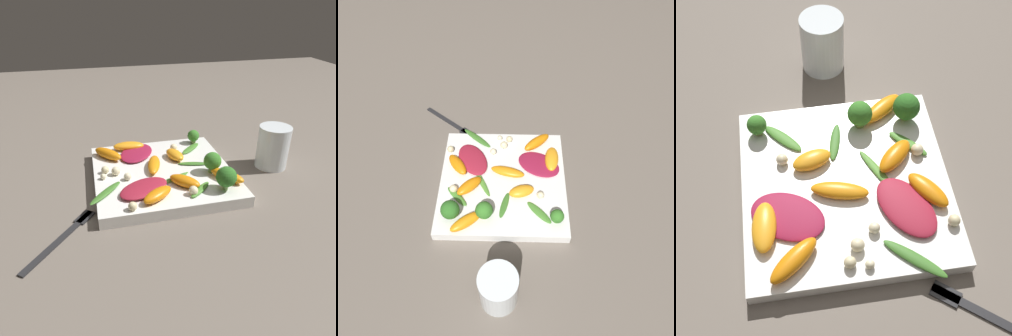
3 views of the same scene
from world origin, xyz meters
TOP-DOWN VIEW (x-y plane):
  - ground_plane at (0.00, 0.00)m, footprint 2.40×2.40m
  - plate at (0.00, 0.00)m, footprint 0.29×0.29m
  - drinking_glass at (-0.26, 0.00)m, footprint 0.07×0.07m
  - fork at (0.20, 0.14)m, footprint 0.12×0.14m
  - radicchio_leaf_0 at (0.05, 0.07)m, footprint 0.12×0.10m
  - radicchio_leaf_1 at (0.04, -0.08)m, footprint 0.11×0.12m
  - orange_segment_0 at (-0.03, 0.07)m, footprint 0.07×0.07m
  - orange_segment_1 at (0.03, 0.11)m, footprint 0.07×0.06m
  - orange_segment_2 at (-0.04, -0.04)m, footprint 0.05×0.06m
  - orange_segment_3 at (0.06, -0.12)m, footprint 0.07×0.04m
  - orange_segment_4 at (-0.12, 0.07)m, footprint 0.06×0.08m
  - orange_segment_5 at (0.02, -0.01)m, footprint 0.04×0.08m
  - orange_segment_6 at (0.11, -0.08)m, footprint 0.07×0.08m
  - broccoli_floret_0 at (-0.10, 0.04)m, footprint 0.04×0.04m
  - broccoli_floret_1 at (-0.10, 0.11)m, footprint 0.04×0.04m
  - broccoli_floret_2 at (-0.11, -0.12)m, footprint 0.03×0.03m
  - arugula_sprig_0 at (-0.01, 0.05)m, footprint 0.08×0.05m
  - arugula_sprig_1 at (-0.07, -0.01)m, footprint 0.07×0.03m
  - arugula_sprig_2 at (0.13, 0.07)m, footprint 0.07×0.08m
  - arugula_sprig_3 at (-0.09, -0.08)m, footprint 0.06×0.06m
  - arugula_sprig_4 at (-0.05, 0.10)m, footprint 0.06×0.06m
  - macadamia_nut_0 at (-0.05, -0.08)m, footprint 0.02×0.02m
  - macadamia_nut_1 at (0.08, 0.13)m, footprint 0.02×0.02m
  - macadamia_nut_2 at (0.13, 0.01)m, footprint 0.01×0.01m
  - macadamia_nut_3 at (0.10, 0.00)m, footprint 0.02×0.02m
  - macadamia_nut_4 at (0.12, -0.01)m, footprint 0.02×0.02m
  - macadamia_nut_5 at (-0.03, 0.11)m, footprint 0.02×0.02m
  - macadamia_nut_6 at (0.08, 0.03)m, footprint 0.02×0.02m

SIDE VIEW (x-z plane):
  - ground_plane at x=0.00m, z-range 0.00..0.00m
  - fork at x=0.20m, z-range 0.00..0.01m
  - plate at x=0.00m, z-range 0.00..0.02m
  - arugula_sprig_0 at x=-0.01m, z-range 0.02..0.03m
  - arugula_sprig_1 at x=-0.07m, z-range 0.02..0.03m
  - arugula_sprig_3 at x=-0.09m, z-range 0.02..0.03m
  - arugula_sprig_4 at x=-0.05m, z-range 0.02..0.03m
  - arugula_sprig_2 at x=0.13m, z-range 0.02..0.03m
  - radicchio_leaf_1 at x=0.04m, z-range 0.02..0.03m
  - radicchio_leaf_0 at x=0.05m, z-range 0.02..0.04m
  - macadamia_nut_2 at x=0.13m, z-range 0.02..0.04m
  - macadamia_nut_6 at x=0.08m, z-range 0.02..0.04m
  - macadamia_nut_4 at x=0.12m, z-range 0.02..0.04m
  - macadamia_nut_1 at x=0.08m, z-range 0.02..0.04m
  - macadamia_nut_0 at x=-0.05m, z-range 0.02..0.04m
  - orange_segment_5 at x=0.02m, z-range 0.02..0.04m
  - macadamia_nut_5 at x=-0.03m, z-range 0.02..0.04m
  - macadamia_nut_3 at x=0.10m, z-range 0.02..0.04m
  - orange_segment_3 at x=0.06m, z-range 0.02..0.04m
  - orange_segment_1 at x=0.03m, z-range 0.02..0.04m
  - orange_segment_4 at x=-0.12m, z-range 0.02..0.04m
  - orange_segment_2 at x=-0.04m, z-range 0.02..0.04m
  - orange_segment_0 at x=-0.03m, z-range 0.02..0.04m
  - orange_segment_6 at x=0.11m, z-range 0.02..0.05m
  - broccoli_floret_2 at x=-0.11m, z-range 0.03..0.06m
  - drinking_glass at x=-0.26m, z-range 0.00..0.10m
  - broccoli_floret_0 at x=-0.10m, z-range 0.03..0.07m
  - broccoli_floret_1 at x=-0.10m, z-range 0.03..0.08m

